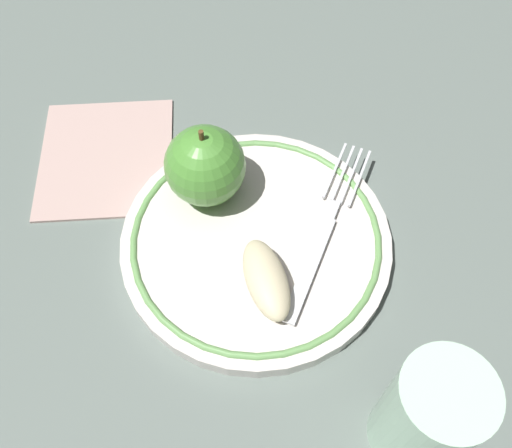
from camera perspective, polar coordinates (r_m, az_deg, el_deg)
ground_plane at (r=0.50m, az=-1.31°, el=-3.22°), size 2.00×2.00×0.00m
plate at (r=0.50m, az=-0.00°, el=-1.75°), size 0.24×0.24×0.02m
apple_red_whole at (r=0.49m, az=-5.12°, el=5.83°), size 0.07×0.07×0.08m
apple_slice_front at (r=0.46m, az=1.03°, el=-5.56°), size 0.08×0.06×0.02m
fork at (r=0.50m, az=6.80°, el=-0.82°), size 0.19×0.06×0.00m
drinking_glass at (r=0.41m, az=16.74°, el=-17.81°), size 0.06×0.06×0.11m
napkin_folded at (r=0.58m, az=-14.78°, el=6.57°), size 0.17×0.16×0.01m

